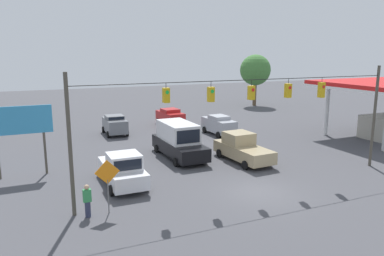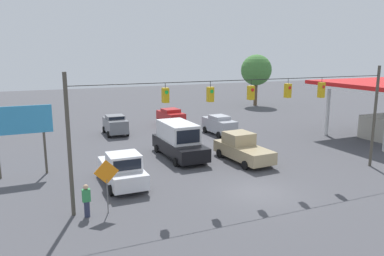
{
  "view_description": "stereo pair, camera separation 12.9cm",
  "coord_description": "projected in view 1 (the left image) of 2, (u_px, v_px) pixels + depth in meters",
  "views": [
    {
      "loc": [
        12.14,
        17.54,
        8.15
      ],
      "look_at": [
        0.75,
        -8.03,
        2.44
      ],
      "focal_mm": 35.0,
      "sensor_mm": 36.0,
      "label": 1
    },
    {
      "loc": [
        12.02,
        17.59,
        8.15
      ],
      "look_at": [
        0.75,
        -8.03,
        2.44
      ],
      "focal_mm": 35.0,
      "sensor_mm": 36.0,
      "label": 2
    }
  ],
  "objects": [
    {
      "name": "tree_horizon_left",
      "position": [
        255.0,
        70.0,
        56.99
      ],
      "size": [
        4.66,
        4.66,
        7.78
      ],
      "color": "brown",
      "rests_on": "ground_plane"
    },
    {
      "name": "ground_plane",
      "position": [
        259.0,
        192.0,
        22.17
      ],
      "size": [
        140.0,
        140.0,
        0.0
      ],
      "primitive_type": "plane",
      "color": "#47474C"
    },
    {
      "name": "traffic_cone_fourth",
      "position": [
        102.0,
        159.0,
        27.92
      ],
      "size": [
        0.42,
        0.42,
        0.59
      ],
      "primitive_type": "cone",
      "color": "orange",
      "rests_on": "ground_plane"
    },
    {
      "name": "traffic_cone_third",
      "position": [
        109.0,
        166.0,
        26.23
      ],
      "size": [
        0.42,
        0.42,
        0.59
      ],
      "primitive_type": "cone",
      "color": "orange",
      "rests_on": "ground_plane"
    },
    {
      "name": "sedan_red_oncoming_deep",
      "position": [
        170.0,
        117.0,
        42.15
      ],
      "size": [
        2.32,
        4.19,
        1.88
      ],
      "color": "red",
      "rests_on": "ground_plane"
    },
    {
      "name": "pickup_truck_tan_crossing_near",
      "position": [
        242.0,
        148.0,
        28.34
      ],
      "size": [
        2.5,
        5.55,
        2.12
      ],
      "color": "tan",
      "rests_on": "ground_plane"
    },
    {
      "name": "pickup_truck_white_parked_shoulder",
      "position": [
        123.0,
        170.0,
        23.19
      ],
      "size": [
        2.3,
        5.21,
        2.12
      ],
      "color": "silver",
      "rests_on": "ground_plane"
    },
    {
      "name": "box_truck_black_withflow_mid",
      "position": [
        179.0,
        140.0,
        29.31
      ],
      "size": [
        2.58,
        6.49,
        2.74
      ],
      "color": "black",
      "rests_on": "ground_plane"
    },
    {
      "name": "overhead_signal_span",
      "position": [
        252.0,
        111.0,
        22.27
      ],
      "size": [
        20.95,
        0.38,
        7.23
      ],
      "color": "#4C473D",
      "rests_on": "ground_plane"
    },
    {
      "name": "work_zone_sign",
      "position": [
        107.0,
        176.0,
        18.89
      ],
      "size": [
        1.27,
        0.06,
        2.84
      ],
      "color": "slate",
      "rests_on": "ground_plane"
    },
    {
      "name": "traffic_cone_nearest",
      "position": [
        121.0,
        186.0,
        22.4
      ],
      "size": [
        0.42,
        0.42,
        0.59
      ],
      "primitive_type": "cone",
      "color": "orange",
      "rests_on": "ground_plane"
    },
    {
      "name": "sedan_grey_withflow_far",
      "position": [
        115.0,
        124.0,
        37.47
      ],
      "size": [
        2.12,
        3.92,
        1.94
      ],
      "color": "slate",
      "rests_on": "ground_plane"
    },
    {
      "name": "roadside_billboard",
      "position": [
        19.0,
        125.0,
        24.31
      ],
      "size": [
        4.08,
        0.16,
        4.72
      ],
      "color": "#4C473D",
      "rests_on": "ground_plane"
    },
    {
      "name": "pedestrian",
      "position": [
        87.0,
        201.0,
        18.67
      ],
      "size": [
        0.4,
        0.28,
        1.7
      ],
      "color": "#2D334C",
      "rests_on": "ground_plane"
    },
    {
      "name": "traffic_cone_second",
      "position": [
        116.0,
        174.0,
        24.47
      ],
      "size": [
        0.42,
        0.42,
        0.59
      ],
      "primitive_type": "cone",
      "color": "orange",
      "rests_on": "ground_plane"
    },
    {
      "name": "sedan_silver_oncoming_far",
      "position": [
        219.0,
        125.0,
        37.39
      ],
      "size": [
        2.08,
        4.39,
        1.93
      ],
      "color": "#A8AAB2",
      "rests_on": "ground_plane"
    }
  ]
}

